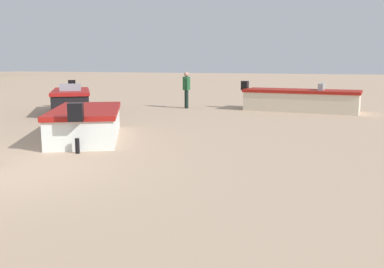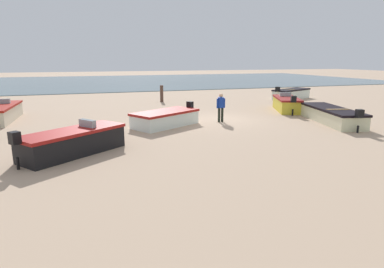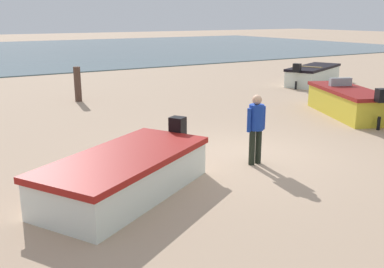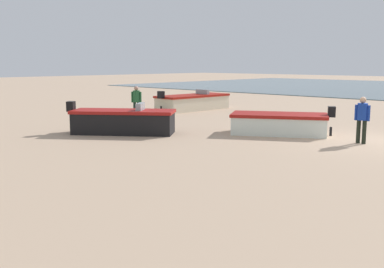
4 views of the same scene
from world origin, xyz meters
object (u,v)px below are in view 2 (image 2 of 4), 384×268
Objects in this scene: boat_cream_0 at (331,115)px; mooring_post_near_water at (162,94)px; boat_white_4 at (291,94)px; beach_walker_foreground at (221,105)px; boat_yellow_1 at (287,104)px; boat_black_2 at (73,142)px; boat_white_5 at (166,118)px.

boat_cream_0 is 13.74m from mooring_post_near_water.
boat_white_4 is 2.71× the size of beach_walker_foreground.
mooring_post_near_water is (7.12, -7.33, 0.21)m from boat_yellow_1.
boat_cream_0 is 1.34× the size of boat_yellow_1.
boat_white_5 is (-4.55, -4.11, -0.07)m from boat_black_2.
boat_cream_0 is 3.91× the size of mooring_post_near_water.
mooring_post_near_water is at bearing 117.45° from boat_black_2.
boat_white_5 is at bearing -1.87° from beach_walker_foreground.
boat_white_5 is at bearing 94.97° from boat_black_2.
boat_cream_0 is 4.47m from boat_yellow_1.
boat_white_4 is at bearing 87.29° from boat_black_2.
boat_black_2 is 6.13m from boat_white_5.
boat_yellow_1 is 2.48× the size of beach_walker_foreground.
boat_yellow_1 is at bearing 134.18° from mooring_post_near_water.
boat_yellow_1 is 15.24m from boat_black_2.
boat_white_4 is at bearing -88.73° from boat_white_5.
mooring_post_near_water is at bearing 157.22° from boat_yellow_1.
mooring_post_near_water reaches higher than boat_yellow_1.
boat_white_4 is (-4.52, -10.34, 0.03)m from boat_cream_0.
mooring_post_near_water reaches higher than boat_white_5.
boat_black_2 is 0.92× the size of boat_white_4.
boat_white_5 is (9.19, 2.48, -0.07)m from boat_yellow_1.
beach_walker_foreground reaches higher than boat_black_2.
boat_black_2 is 2.93× the size of mooring_post_near_water.
boat_yellow_1 is 6.42m from beach_walker_foreground.
boat_black_2 is at bearing 24.57° from beach_walker_foreground.
beach_walker_foreground is (-1.18, 9.69, 0.26)m from mooring_post_near_water.
boat_white_4 is 11.66m from mooring_post_near_water.
boat_black_2 is at bearing 101.89° from boat_white_5.
boat_yellow_1 is at bearing 102.86° from boat_cream_0.
beach_walker_foreground is at bearing 174.15° from boat_cream_0.
beach_walker_foreground is at bearing 96.92° from mooring_post_near_water.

